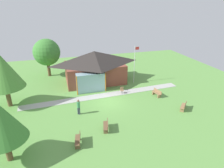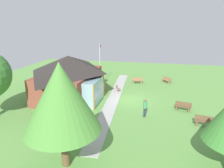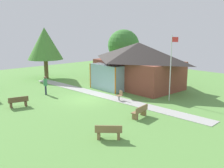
{
  "view_description": "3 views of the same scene",
  "coord_description": "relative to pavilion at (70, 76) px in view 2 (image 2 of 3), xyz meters",
  "views": [
    {
      "loc": [
        -5.65,
        -20.39,
        11.33
      ],
      "look_at": [
        0.92,
        1.98,
        1.42
      ],
      "focal_mm": 31.61,
      "sensor_mm": 36.0,
      "label": 1
    },
    {
      "loc": [
        -20.61,
        -2.46,
        8.08
      ],
      "look_at": [
        0.66,
        2.19,
        1.46
      ],
      "focal_mm": 32.28,
      "sensor_mm": 36.0,
      "label": 2
    },
    {
      "loc": [
        17.44,
        -13.04,
        5.94
      ],
      "look_at": [
        0.44,
        2.57,
        1.06
      ],
      "focal_mm": 41.4,
      "sensor_mm": 36.0,
      "label": 3
    }
  ],
  "objects": [
    {
      "name": "pavilion",
      "position": [
        0.0,
        0.0,
        0.0
      ],
      "size": [
        9.39,
        7.06,
        4.65
      ],
      "color": "brown",
      "rests_on": "ground_plane"
    },
    {
      "name": "footpath",
      "position": [
        0.35,
        -4.92,
        -2.42
      ],
      "size": [
        20.96,
        2.42,
        0.03
      ],
      "primitive_type": "cube",
      "rotation": [
        0.0,
        0.0,
        0.05
      ],
      "color": "#ADADA8",
      "rests_on": "ground_plane"
    },
    {
      "name": "bench_lawn_far_right",
      "position": [
        7.83,
        -10.93,
        -2.03
      ],
      "size": [
        1.36,
        1.38,
        0.84
      ],
      "rotation": [
        0.0,
        0.0,
        0.8
      ],
      "color": "olive",
      "rests_on": "ground_plane"
    },
    {
      "name": "tree_west_hedge",
      "position": [
        -11.01,
        -4.44,
        1.82
      ],
      "size": [
        4.27,
        4.27,
        6.2
      ],
      "color": "brown",
      "rests_on": "ground_plane"
    },
    {
      "name": "visitor_strolling_lawn",
      "position": [
        -3.56,
        -8.58,
        -1.41
      ],
      "size": [
        0.34,
        0.34,
        1.74
      ],
      "rotation": [
        0.0,
        0.0,
        2.51
      ],
      "color": "#2D3347",
      "rests_on": "ground_plane"
    },
    {
      "name": "bench_mid_right",
      "position": [
        6.62,
        -6.95,
        -2.03
      ],
      "size": [
        0.7,
        1.55,
        0.84
      ],
      "rotation": [
        0.0,
        0.0,
        1.75
      ],
      "color": "olive",
      "rests_on": "ground_plane"
    },
    {
      "name": "patio_chair_lawn_spare",
      "position": [
        2.58,
        -4.97,
        -2.02
      ],
      "size": [
        0.51,
        0.51,
        0.86
      ],
      "rotation": [
        0.0,
        0.0,
        2.98
      ],
      "color": "#8C6B4C",
      "rests_on": "ground_plane"
    },
    {
      "name": "bench_front_center",
      "position": [
        -1.44,
        -12.09,
        -2.03
      ],
      "size": [
        0.79,
        1.56,
        0.84
      ],
      "rotation": [
        0.0,
        0.0,
        1.33
      ],
      "color": "brown",
      "rests_on": "ground_plane"
    },
    {
      "name": "bench_front_left",
      "position": [
        -4.24,
        -13.41,
        -2.03
      ],
      "size": [
        0.67,
        1.55,
        0.84
      ],
      "rotation": [
        0.0,
        0.0,
        1.41
      ],
      "color": "brown",
      "rests_on": "ground_plane"
    },
    {
      "name": "flagpole",
      "position": [
        5.52,
        -1.93,
        0.61
      ],
      "size": [
        0.64,
        0.08,
        5.51
      ],
      "color": "silver",
      "rests_on": "ground_plane"
    },
    {
      "name": "ground_plane",
      "position": [
        0.35,
        -6.78,
        -2.43
      ],
      "size": [
        44.0,
        44.0,
        0.0
      ],
      "primitive_type": "plane",
      "color": "#609947"
    }
  ]
}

